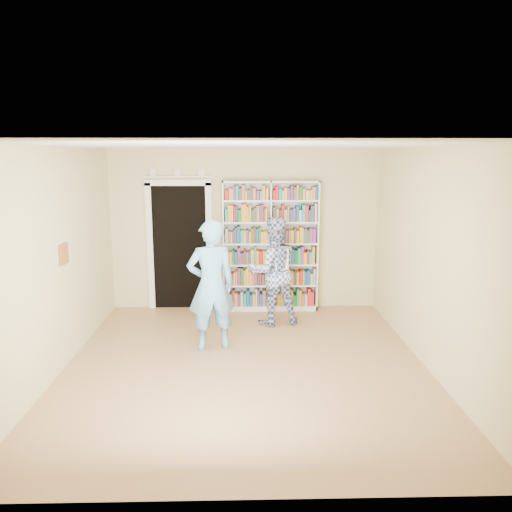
# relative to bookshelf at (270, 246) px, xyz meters

# --- Properties ---
(floor) EXTENTS (5.00, 5.00, 0.00)m
(floor) POSITION_rel_bookshelf_xyz_m (-0.43, -2.34, -1.10)
(floor) COLOR #A2794E
(floor) RESTS_ON ground
(ceiling) EXTENTS (5.00, 5.00, 0.00)m
(ceiling) POSITION_rel_bookshelf_xyz_m (-0.43, -2.34, 1.60)
(ceiling) COLOR white
(ceiling) RESTS_ON wall_back
(wall_back) EXTENTS (4.50, 0.00, 4.50)m
(wall_back) POSITION_rel_bookshelf_xyz_m (-0.43, 0.16, 0.25)
(wall_back) COLOR beige
(wall_back) RESTS_ON floor
(wall_left) EXTENTS (0.00, 5.00, 5.00)m
(wall_left) POSITION_rel_bookshelf_xyz_m (-2.68, -2.34, 0.25)
(wall_left) COLOR beige
(wall_left) RESTS_ON floor
(wall_right) EXTENTS (0.00, 5.00, 5.00)m
(wall_right) POSITION_rel_bookshelf_xyz_m (1.82, -2.34, 0.25)
(wall_right) COLOR beige
(wall_right) RESTS_ON floor
(bookshelf) EXTENTS (1.59, 0.30, 2.18)m
(bookshelf) POSITION_rel_bookshelf_xyz_m (0.00, 0.00, 0.00)
(bookshelf) COLOR white
(bookshelf) RESTS_ON floor
(doorway) EXTENTS (1.10, 0.08, 2.43)m
(doorway) POSITION_rel_bookshelf_xyz_m (-1.53, 0.13, 0.08)
(doorway) COLOR black
(doorway) RESTS_ON floor
(wall_art) EXTENTS (0.03, 0.25, 0.25)m
(wall_art) POSITION_rel_bookshelf_xyz_m (-2.66, -2.14, 0.30)
(wall_art) COLOR brown
(wall_art) RESTS_ON wall_left
(man_blue) EXTENTS (0.73, 0.58, 1.77)m
(man_blue) POSITION_rel_bookshelf_xyz_m (-0.88, -1.77, -0.22)
(man_blue) COLOR #69B2EA
(man_blue) RESTS_ON floor
(man_plaid) EXTENTS (0.94, 0.81, 1.68)m
(man_plaid) POSITION_rel_bookshelf_xyz_m (0.00, -0.75, -0.27)
(man_plaid) COLOR #2F4392
(man_plaid) RESTS_ON floor
(paper_sheet) EXTENTS (0.21, 0.10, 0.31)m
(paper_sheet) POSITION_rel_bookshelf_xyz_m (0.12, -0.94, -0.05)
(paper_sheet) COLOR white
(paper_sheet) RESTS_ON man_plaid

